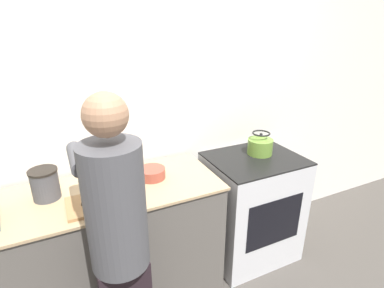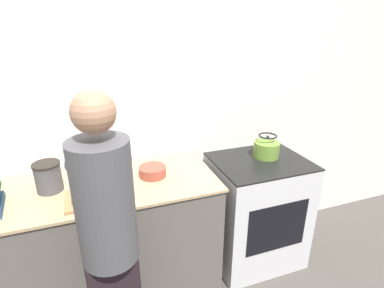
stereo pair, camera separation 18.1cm
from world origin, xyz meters
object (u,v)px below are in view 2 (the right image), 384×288
at_px(cutting_board, 98,197).
at_px(knife, 98,196).
at_px(bowl_prep, 153,171).
at_px(canister_jar, 48,177).
at_px(person, 109,234).
at_px(kettle, 267,148).
at_px(oven, 256,211).

distance_m(cutting_board, knife, 0.02).
distance_m(bowl_prep, canister_jar, 0.65).
bearing_deg(bowl_prep, cutting_board, -155.78).
height_order(person, cutting_board, person).
height_order(kettle, canister_jar, canister_jar).
xyz_separation_m(knife, kettle, (1.28, 0.19, 0.06)).
bearing_deg(cutting_board, canister_jar, 144.37).
xyz_separation_m(person, knife, (-0.03, 0.33, 0.03)).
bearing_deg(bowl_prep, canister_jar, 177.58).
height_order(cutting_board, canister_jar, canister_jar).
relative_size(oven, person, 0.56).
bearing_deg(cutting_board, kettle, 7.84).
xyz_separation_m(cutting_board, knife, (-0.00, -0.02, 0.01)).
height_order(cutting_board, bowl_prep, bowl_prep).
bearing_deg(oven, canister_jar, 177.25).
distance_m(cutting_board, kettle, 1.29).
xyz_separation_m(cutting_board, kettle, (1.28, 0.18, 0.07)).
height_order(oven, cutting_board, cutting_board).
bearing_deg(oven, bowl_prep, 176.99).
xyz_separation_m(person, kettle, (1.25, 0.53, 0.09)).
height_order(kettle, bowl_prep, kettle).
bearing_deg(kettle, canister_jar, 179.29).
bearing_deg(knife, oven, 16.99).
height_order(bowl_prep, canister_jar, canister_jar).
distance_m(knife, canister_jar, 0.35).
height_order(cutting_board, knife, knife).
height_order(oven, kettle, kettle).
xyz_separation_m(oven, bowl_prep, (-0.83, 0.04, 0.48)).
xyz_separation_m(kettle, canister_jar, (-1.55, 0.02, 0.01)).
relative_size(person, bowl_prep, 8.85).
bearing_deg(kettle, knife, -171.45).
bearing_deg(canister_jar, oven, -2.75).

